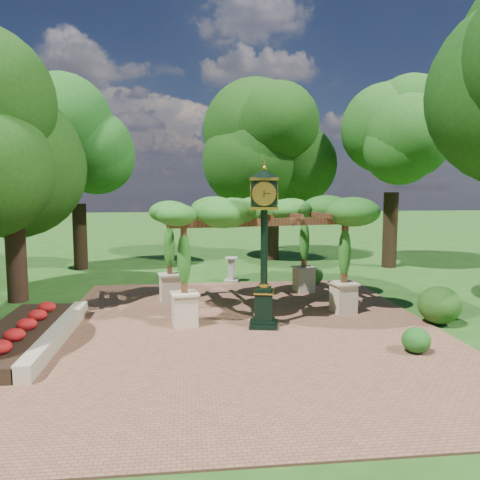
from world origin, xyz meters
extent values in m
plane|color=#1E4714|center=(0.00, 0.00, 0.00)|extent=(120.00, 120.00, 0.00)
cube|color=brown|center=(0.00, 1.00, 0.02)|extent=(10.00, 12.00, 0.04)
cube|color=#C6B793|center=(-4.60, 0.50, 0.20)|extent=(0.35, 5.00, 0.40)
cube|color=red|center=(-5.50, 0.50, 0.18)|extent=(1.50, 5.00, 0.36)
cube|color=black|center=(0.48, 1.17, 0.10)|extent=(0.86, 0.86, 0.11)
cube|color=black|center=(0.48, 1.17, 0.59)|extent=(0.54, 0.54, 0.83)
cube|color=gold|center=(0.48, 1.17, 0.96)|extent=(0.60, 0.60, 0.04)
cylinder|color=black|center=(0.48, 1.17, 2.16)|extent=(0.22, 0.22, 2.12)
cube|color=black|center=(0.48, 1.17, 3.54)|extent=(0.75, 0.75, 0.65)
cylinder|color=beige|center=(0.42, 0.84, 3.54)|extent=(0.55, 0.13, 0.55)
cone|color=black|center=(0.48, 1.17, 4.05)|extent=(0.97, 0.97, 0.23)
sphere|color=gold|center=(0.48, 1.17, 4.19)|extent=(0.13, 0.13, 0.13)
cube|color=beige|center=(-1.59, 1.48, 0.46)|extent=(0.71, 0.71, 0.85)
cube|color=brown|center=(-1.59, 1.48, 1.80)|extent=(0.17, 0.17, 1.74)
cube|color=beige|center=(3.04, 2.30, 0.46)|extent=(0.71, 0.71, 0.85)
cube|color=brown|center=(3.04, 2.30, 1.80)|extent=(0.17, 0.17, 1.74)
cube|color=beige|center=(-2.09, 4.25, 0.46)|extent=(0.71, 0.71, 0.85)
cube|color=brown|center=(-2.09, 4.25, 1.80)|extent=(0.17, 0.17, 1.74)
cube|color=beige|center=(2.55, 5.07, 0.46)|extent=(0.71, 0.71, 0.85)
cube|color=brown|center=(2.55, 5.07, 1.80)|extent=(0.17, 0.17, 1.74)
cube|color=brown|center=(0.72, 1.89, 2.75)|extent=(5.39, 1.08, 0.21)
cube|color=brown|center=(0.23, 4.66, 2.75)|extent=(5.39, 1.08, 0.21)
ellipsoid|color=#25631C|center=(0.48, 3.27, 3.00)|extent=(5.96, 4.29, 0.94)
cube|color=#989890|center=(0.19, 7.27, 0.05)|extent=(0.64, 0.64, 0.10)
cylinder|color=#989890|center=(0.19, 7.27, 0.49)|extent=(0.32, 0.32, 0.89)
cylinder|color=#989890|center=(0.19, 7.27, 0.95)|extent=(0.60, 0.60, 0.05)
ellipsoid|color=#1B5317|center=(3.54, -1.16, 0.32)|extent=(0.73, 0.73, 0.57)
ellipsoid|color=#204914|center=(5.25, 0.93, 0.55)|extent=(1.21, 1.21, 1.01)
ellipsoid|color=#28621C|center=(3.12, 6.14, 0.42)|extent=(1.01, 1.01, 0.76)
cylinder|color=#372016|center=(-7.02, 4.93, 1.45)|extent=(0.63, 0.63, 2.90)
ellipsoid|color=#1A3E0F|center=(-7.02, 4.93, 5.20)|extent=(4.39, 4.39, 4.59)
cylinder|color=black|center=(-6.35, 10.95, 1.48)|extent=(0.62, 0.62, 2.96)
ellipsoid|color=#1C5117|center=(-6.35, 10.95, 5.30)|extent=(3.96, 3.96, 4.68)
cylinder|color=black|center=(2.79, 12.82, 1.67)|extent=(0.73, 0.73, 3.35)
ellipsoid|color=#173C0F|center=(2.79, 12.82, 5.99)|extent=(4.91, 4.91, 5.29)
cylinder|color=black|center=(7.82, 9.90, 1.74)|extent=(0.66, 0.66, 3.48)
ellipsoid|color=#1F5117|center=(7.82, 9.90, 6.22)|extent=(3.89, 3.89, 5.49)
camera|label=1|loc=(-1.47, -10.74, 3.71)|focal=35.00mm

